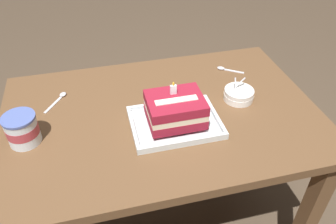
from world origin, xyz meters
TOP-DOWN VIEW (x-y plane):
  - dining_table at (0.00, 0.00)m, footprint 1.15×0.76m
  - foil_tray at (0.03, -0.08)m, footprint 0.31×0.23m
  - birthday_cake at (0.03, -0.08)m, footprint 0.19×0.15m
  - bowl_stack at (0.31, 0.01)m, footprint 0.11×0.11m
  - ice_cream_tub at (-0.47, -0.04)m, footprint 0.11×0.11m
  - serving_spoon_near_tray at (-0.36, 0.18)m, footprint 0.09×0.12m
  - serving_spoon_by_bowls at (0.33, 0.22)m, footprint 0.11×0.08m

SIDE VIEW (x-z plane):
  - dining_table at x=0.00m, z-range 0.27..1.03m
  - serving_spoon_by_bowls at x=0.33m, z-range 0.76..0.77m
  - serving_spoon_near_tray at x=-0.36m, z-range 0.76..0.77m
  - foil_tray at x=0.03m, z-range 0.75..0.78m
  - bowl_stack at x=0.31m, z-range 0.74..0.82m
  - ice_cream_tub at x=-0.47m, z-range 0.76..0.86m
  - birthday_cake at x=0.03m, z-range 0.76..0.90m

